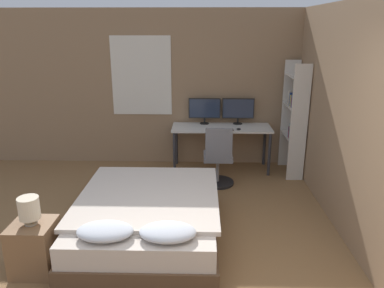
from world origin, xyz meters
TOP-DOWN VIEW (x-y plane):
  - wall_back at (-0.01, 3.98)m, footprint 12.00×0.08m
  - wall_side_right at (1.73, 1.50)m, footprint 0.06×12.00m
  - bed at (-0.59, 1.34)m, footprint 1.63×2.04m
  - nightstand at (-1.66, 0.69)m, footprint 0.42×0.42m
  - bedside_lamp at (-1.66, 0.69)m, footprint 0.21×0.21m
  - desk at (0.37, 3.60)m, footprint 1.68×0.62m
  - monitor_left at (0.08, 3.81)m, footprint 0.55×0.16m
  - monitor_right at (0.66, 3.81)m, footprint 0.55×0.16m
  - keyboard at (0.37, 3.39)m, footprint 0.36×0.13m
  - computer_mouse at (0.64, 3.39)m, footprint 0.07×0.05m
  - office_chair at (0.29, 2.91)m, footprint 0.52×0.52m
  - bookshelf at (1.55, 3.42)m, footprint 0.27×0.71m

SIDE VIEW (x-z plane):
  - bed at x=-0.59m, z-range -0.04..0.55m
  - nightstand at x=-1.66m, z-range 0.00..0.53m
  - office_chair at x=0.29m, z-range -0.09..0.87m
  - desk at x=0.37m, z-range 0.30..1.06m
  - bedside_lamp at x=-1.66m, z-range 0.56..0.85m
  - keyboard at x=0.37m, z-range 0.77..0.79m
  - computer_mouse at x=0.64m, z-range 0.77..0.80m
  - monitor_left at x=0.08m, z-range 0.80..1.25m
  - monitor_right at x=0.66m, z-range 0.80..1.25m
  - bookshelf at x=1.55m, z-range 0.11..1.98m
  - wall_side_right at x=1.73m, z-range 0.00..2.70m
  - wall_back at x=-0.01m, z-range 0.00..2.70m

